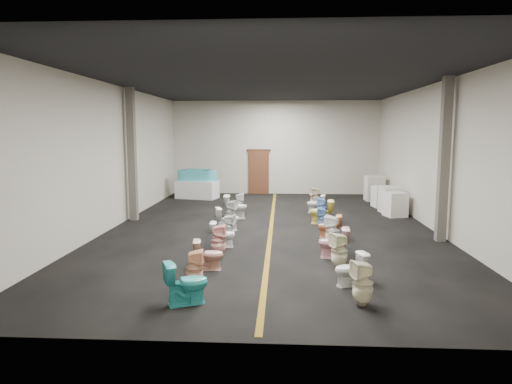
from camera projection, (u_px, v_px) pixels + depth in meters
The scene contains 38 objects.
floor at pixel (271, 228), 14.48m from camera, with size 16.00×16.00×0.00m, color black.
ceiling at pixel (272, 83), 13.89m from camera, with size 16.00×16.00×0.00m, color black.
wall_back at pixel (275, 148), 22.10m from camera, with size 10.00×10.00×0.00m, color #B8B19D.
wall_front at pixel (258, 189), 6.27m from camera, with size 10.00×10.00×0.00m, color #B8B19D.
wall_left at pixel (114, 156), 14.46m from camera, with size 16.00×16.00×0.00m, color #B8B19D.
wall_right at pixel (435, 157), 13.90m from camera, with size 16.00×16.00×0.00m, color #B8B19D.
aisle_stripe at pixel (271, 227), 14.48m from camera, with size 0.12×15.60×0.01m, color brown.
back_door at pixel (259, 172), 22.24m from camera, with size 1.00×0.10×2.10m, color #562D19.
door_frame at pixel (259, 150), 22.11m from camera, with size 1.15×0.08×0.10m, color #331C11.
column_left at pixel (132, 155), 15.44m from camera, with size 0.25×0.25×4.50m, color #59544C.
column_right at pixel (444, 160), 12.43m from camera, with size 0.25×0.25×4.50m, color #59544C.
display_table at pixel (197, 189), 20.77m from camera, with size 1.82×0.91×0.81m, color white.
bathtub at pixel (197, 175), 20.68m from camera, with size 1.85×0.84×0.55m.
appliance_crate_a at pixel (395, 204), 16.32m from camera, with size 0.68×0.68×0.87m, color silver.
appliance_crate_b at pixel (390, 200), 17.09m from camera, with size 0.71×0.71×0.97m, color silver.
appliance_crate_c at pixel (383, 197), 18.36m from camera, with size 0.74×0.74×0.84m, color silver.
appliance_crate_d at pixel (374, 188), 20.05m from camera, with size 0.76×0.76×1.08m, color beige.
toilet_left_0 at pixel (186, 283), 8.02m from camera, with size 0.43×0.76×0.78m, color #30B0B0.
toilet_left_1 at pixel (195, 268), 8.92m from camera, with size 0.33×0.34×0.74m, color #FBBC95.
toilet_left_2 at pixel (208, 255), 10.04m from camera, with size 0.38×0.66×0.67m, color #E4A88F.
toilet_left_3 at pixel (218, 241), 11.03m from camera, with size 0.37×0.37×0.81m, color beige.
toilet_left_4 at pixel (223, 234), 12.02m from camera, with size 0.37×0.66×0.67m, color white.
toilet_left_5 at pixel (229, 227), 12.92m from camera, with size 0.31×0.31×0.68m, color silver.
toilet_left_6 at pixel (227, 219), 13.98m from camera, with size 0.41×0.72×0.73m, color white.
toilet_left_7 at pixel (231, 212), 15.00m from camera, with size 0.36×0.36×0.79m, color silver.
toilet_left_8 at pixel (236, 207), 15.97m from camera, with size 0.46×0.81×0.82m, color silver.
toilet_left_9 at pixel (239, 203), 17.06m from camera, with size 0.33×0.34×0.73m, color silver.
toilet_right_0 at pixel (363, 283), 7.95m from camera, with size 0.36×0.37×0.81m, color beige.
toilet_right_1 at pixel (351, 269), 8.98m from camera, with size 0.37×0.65×0.66m, color white.
toilet_right_2 at pixel (339, 251), 10.07m from camera, with size 0.37×0.38×0.82m, color #EFE9C3.
toilet_right_3 at pixel (334, 243), 10.96m from camera, with size 0.42×0.73×0.75m, color #EAA8A9.
toilet_right_4 at pixel (332, 231), 12.04m from camera, with size 0.38×0.39×0.84m, color white.
toilet_right_5 at pixel (330, 226), 12.99m from camera, with size 0.38×0.67×0.68m, color #E4834A.
toilet_right_6 at pixel (323, 219), 14.08m from camera, with size 0.32×0.32×0.70m, color #649ACC.
toilet_right_7 at pixel (322, 212), 15.02m from camera, with size 0.45×0.78×0.80m, color #EED557.
toilet_right_8 at pixel (322, 208), 15.99m from camera, with size 0.33×0.33×0.73m, color #72A8E3.
toilet_right_9 at pixel (316, 204), 17.01m from camera, with size 0.39×0.69×0.70m, color white.
toilet_right_10 at pixel (315, 198), 18.02m from camera, with size 0.38×0.39×0.85m, color beige.
Camera 1 is at (0.33, -14.21, 3.03)m, focal length 32.00 mm.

